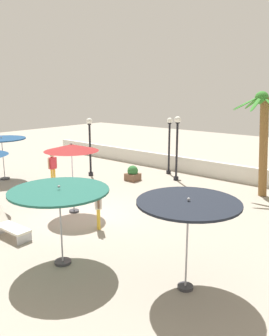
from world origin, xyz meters
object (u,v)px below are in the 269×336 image
object	(u,v)px
patio_umbrella_3	(188,206)
patio_umbrella_4	(59,194)
lamp_post_1	(169,142)
guest_0	(98,204)
planter	(133,174)
patio_umbrella_0	(2,141)
lamp_post_3	(177,142)
palm_tree_1	(263,131)
lamp_post_0	(90,141)
patio_umbrella_1	(71,148)
guest_1	(53,165)
lounge_chair_0	(9,226)

from	to	relation	value
patio_umbrella_3	patio_umbrella_4	size ratio (longest dim) A/B	0.91
lamp_post_1	guest_0	distance (m)	9.04
planter	patio_umbrella_0	bearing A→B (deg)	-141.52
patio_umbrella_4	lamp_post_3	bearing A→B (deg)	104.92
palm_tree_1	patio_umbrella_0	bearing A→B (deg)	-151.81
lamp_post_0	lamp_post_1	size ratio (longest dim) A/B	1.00
patio_umbrella_4	lamp_post_1	bearing A→B (deg)	109.30
lamp_post_0	guest_0	size ratio (longest dim) A/B	2.14
patio_umbrella_1	patio_umbrella_3	xyz separation A→B (m)	(6.54, -1.77, -0.45)
patio_umbrella_4	lamp_post_3	xyz separation A→B (m)	(-2.67, 10.03, 0.04)
guest_1	planter	distance (m)	4.40
lamp_post_3	planter	distance (m)	3.03
palm_tree_1	patio_umbrella_3	bearing A→B (deg)	-80.11
palm_tree_1	lamp_post_3	size ratio (longest dim) A/B	1.38
guest_1	palm_tree_1	bearing A→B (deg)	30.56
patio_umbrella_1	palm_tree_1	bearing A→B (deg)	55.98
patio_umbrella_0	guest_1	bearing A→B (deg)	20.45
lamp_post_3	lounge_chair_0	world-z (taller)	lamp_post_3
patio_umbrella_0	lamp_post_1	xyz separation A→B (m)	(6.36, 7.13, -0.23)
patio_umbrella_3	palm_tree_1	bearing A→B (deg)	99.89
lamp_post_3	guest_1	world-z (taller)	lamp_post_3
lamp_post_0	guest_1	bearing A→B (deg)	-91.48
patio_umbrella_1	lamp_post_1	xyz separation A→B (m)	(-0.76, 8.00, -0.73)
lamp_post_0	planter	distance (m)	3.21
patio_umbrella_3	lamp_post_0	size ratio (longest dim) A/B	0.75
patio_umbrella_3	lamp_post_3	size ratio (longest dim) A/B	0.71
patio_umbrella_0	lamp_post_3	world-z (taller)	lamp_post_3
palm_tree_1	lounge_chair_0	distance (m)	11.73
patio_umbrella_3	lamp_post_3	bearing A→B (deg)	124.81
patio_umbrella_1	patio_umbrella_4	bearing A→B (deg)	-44.12
lamp_post_3	guest_1	size ratio (longest dim) A/B	2.07
patio_umbrella_1	lamp_post_1	distance (m)	8.07
patio_umbrella_4	lamp_post_3	size ratio (longest dim) A/B	0.79
patio_umbrella_3	guest_0	size ratio (longest dim) A/B	1.60
patio_umbrella_4	guest_1	distance (m)	8.82
patio_umbrella_4	guest_1	xyz separation A→B (m)	(-7.19, 5.00, -1.08)
lamp_post_0	guest_1	distance (m)	2.83
lamp_post_0	lounge_chair_0	bearing A→B (deg)	-61.42
lamp_post_3	planter	bearing A→B (deg)	-138.55
patio_umbrella_0	guest_0	size ratio (longest dim) A/B	1.64
patio_umbrella_3	guest_0	bearing A→B (deg)	164.73
lamp_post_0	lamp_post_3	world-z (taller)	lamp_post_3
patio_umbrella_0	palm_tree_1	xyz separation A→B (m)	(12.07, 6.47, 0.90)
planter	lamp_post_0	bearing A→B (deg)	-163.54
patio_umbrella_0	lamp_post_1	bearing A→B (deg)	48.25
patio_umbrella_1	guest_1	size ratio (longest dim) A/B	1.69
lounge_chair_0	guest_1	distance (m)	6.59
patio_umbrella_0	patio_umbrella_3	bearing A→B (deg)	-10.92
patio_umbrella_4	palm_tree_1	world-z (taller)	palm_tree_1
patio_umbrella_1	guest_0	bearing A→B (deg)	-14.83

